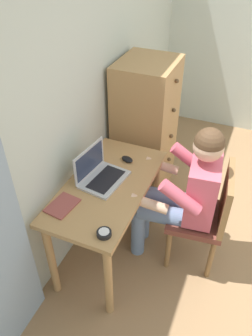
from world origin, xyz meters
TOP-DOWN VIEW (x-y plane):
  - wall_back at (0.00, 2.20)m, footprint 4.80×0.05m
  - desk at (-0.29, 1.85)m, footprint 1.06×0.55m
  - dresser at (0.62, 1.90)m, footprint 0.55×0.51m
  - chair at (-0.05, 1.17)m, footprint 0.46×0.45m
  - person_seated at (-0.07, 1.35)m, footprint 0.57×0.61m
  - laptop at (-0.26, 1.93)m, footprint 0.37×0.29m
  - computer_mouse at (0.02, 1.83)m, footprint 0.09×0.11m
  - desk_clock at (-0.71, 1.67)m, footprint 0.09×0.09m
  - notebook_pad at (-0.60, 2.03)m, footprint 0.23×0.18m

SIDE VIEW (x-z plane):
  - chair at x=-0.05m, z-range 0.05..0.93m
  - desk at x=-0.29m, z-range 0.24..0.98m
  - dresser at x=0.62m, z-range 0.00..1.30m
  - person_seated at x=-0.07m, z-range 0.08..1.27m
  - notebook_pad at x=-0.60m, z-range 0.74..0.75m
  - desk_clock at x=-0.71m, z-range 0.74..0.77m
  - computer_mouse at x=0.02m, z-range 0.74..0.77m
  - laptop at x=-0.26m, z-range 0.67..0.91m
  - wall_back at x=0.00m, z-range 0.00..2.50m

